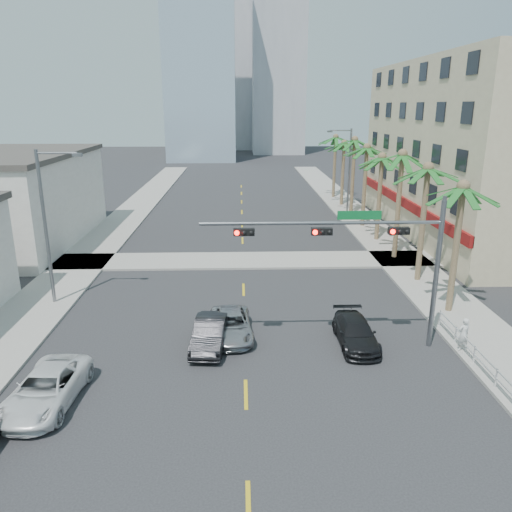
% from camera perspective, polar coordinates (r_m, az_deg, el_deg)
% --- Properties ---
extents(ground, '(260.00, 260.00, 0.00)m').
position_cam_1_polar(ground, '(17.85, -1.00, -22.41)').
color(ground, '#262628').
rests_on(ground, ground).
extents(sidewalk_right, '(4.00, 120.00, 0.15)m').
position_cam_1_polar(sidewalk_right, '(37.64, 17.11, -1.22)').
color(sidewalk_right, gray).
rests_on(sidewalk_right, ground).
extents(sidewalk_left, '(4.00, 120.00, 0.15)m').
position_cam_1_polar(sidewalk_left, '(37.54, -20.13, -1.57)').
color(sidewalk_left, gray).
rests_on(sidewalk_left, ground).
extents(sidewalk_cross, '(80.00, 4.00, 0.15)m').
position_cam_1_polar(sidewalk_cross, '(37.53, -1.51, -0.51)').
color(sidewalk_cross, gray).
rests_on(sidewalk_cross, ground).
extents(building_right, '(15.25, 28.00, 15.00)m').
position_cam_1_polar(building_right, '(49.23, 25.41, 10.88)').
color(building_right, tan).
rests_on(building_right, ground).
extents(building_left_far, '(11.00, 18.00, 7.20)m').
position_cam_1_polar(building_left_far, '(46.71, -26.40, 5.66)').
color(building_left_far, beige).
rests_on(building_left_far, ground).
extents(tower_far_left, '(14.00, 14.00, 48.00)m').
position_cam_1_polar(tower_far_left, '(109.82, -6.44, 23.46)').
color(tower_far_left, '#99B2C6').
rests_on(tower_far_left, ground).
extents(tower_far_right, '(12.00, 12.00, 60.00)m').
position_cam_1_polar(tower_far_right, '(125.54, 2.64, 25.47)').
color(tower_far_right, '#ADADB2').
rests_on(tower_far_right, ground).
extents(tower_far_center, '(16.00, 16.00, 42.00)m').
position_cam_1_polar(tower_far_center, '(139.17, -3.20, 20.89)').
color(tower_far_center, '#ADADB2').
rests_on(tower_far_center, ground).
extents(traffic_signal_mast, '(11.12, 0.54, 7.20)m').
position_cam_1_polar(traffic_signal_mast, '(23.40, 12.95, 0.99)').
color(traffic_signal_mast, slate).
rests_on(traffic_signal_mast, ground).
extents(palm_tree_0, '(4.80, 4.80, 7.80)m').
position_cam_1_polar(palm_tree_0, '(28.67, 22.59, 7.15)').
color(palm_tree_0, brown).
rests_on(palm_tree_0, ground).
extents(palm_tree_1, '(4.80, 4.80, 8.16)m').
position_cam_1_polar(palm_tree_1, '(33.38, 19.07, 9.33)').
color(palm_tree_1, brown).
rests_on(palm_tree_1, ground).
extents(palm_tree_2, '(4.80, 4.80, 8.52)m').
position_cam_1_polar(palm_tree_2, '(38.23, 16.40, 10.95)').
color(palm_tree_2, brown).
rests_on(palm_tree_2, ground).
extents(palm_tree_3, '(4.80, 4.80, 7.80)m').
position_cam_1_polar(palm_tree_3, '(43.25, 14.21, 10.81)').
color(palm_tree_3, brown).
rests_on(palm_tree_3, ground).
extents(palm_tree_4, '(4.80, 4.80, 8.16)m').
position_cam_1_polar(palm_tree_4, '(48.22, 12.57, 11.91)').
color(palm_tree_4, brown).
rests_on(palm_tree_4, ground).
extents(palm_tree_5, '(4.80, 4.80, 8.52)m').
position_cam_1_polar(palm_tree_5, '(53.24, 11.22, 12.80)').
color(palm_tree_5, brown).
rests_on(palm_tree_5, ground).
extents(palm_tree_6, '(4.80, 4.80, 7.80)m').
position_cam_1_polar(palm_tree_6, '(58.36, 10.04, 12.52)').
color(palm_tree_6, brown).
rests_on(palm_tree_6, ground).
extents(palm_tree_7, '(4.80, 4.80, 8.16)m').
position_cam_1_polar(palm_tree_7, '(63.42, 9.10, 13.21)').
color(palm_tree_7, brown).
rests_on(palm_tree_7, ground).
extents(streetlight_left, '(2.55, 0.25, 9.00)m').
position_cam_1_polar(streetlight_left, '(30.49, -22.66, 3.77)').
color(streetlight_left, slate).
rests_on(streetlight_left, ground).
extents(streetlight_right, '(2.55, 0.25, 9.00)m').
position_cam_1_polar(streetlight_right, '(53.36, 10.41, 9.92)').
color(streetlight_right, slate).
rests_on(streetlight_right, ground).
extents(guardrail, '(0.08, 8.08, 1.00)m').
position_cam_1_polar(guardrail, '(24.79, 23.71, -10.04)').
color(guardrail, silver).
rests_on(guardrail, ground).
extents(car_parked_far, '(2.60, 5.06, 1.37)m').
position_cam_1_polar(car_parked_far, '(21.75, -22.87, -13.81)').
color(car_parked_far, white).
rests_on(car_parked_far, ground).
extents(car_lane_left, '(1.79, 4.31, 1.39)m').
position_cam_1_polar(car_lane_left, '(24.54, -5.30, -8.79)').
color(car_lane_left, black).
rests_on(car_lane_left, ground).
extents(car_lane_center, '(2.33, 4.55, 1.23)m').
position_cam_1_polar(car_lane_center, '(25.51, -2.86, -7.90)').
color(car_lane_center, '#A5A5A9').
rests_on(car_lane_center, ground).
extents(car_lane_right, '(1.78, 4.34, 1.26)m').
position_cam_1_polar(car_lane_right, '(25.14, 11.31, -8.58)').
color(car_lane_right, black).
rests_on(car_lane_right, ground).
extents(pedestrian, '(0.67, 0.53, 1.63)m').
position_cam_1_polar(pedestrian, '(25.67, 22.63, -8.25)').
color(pedestrian, silver).
rests_on(pedestrian, sidewalk_right).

